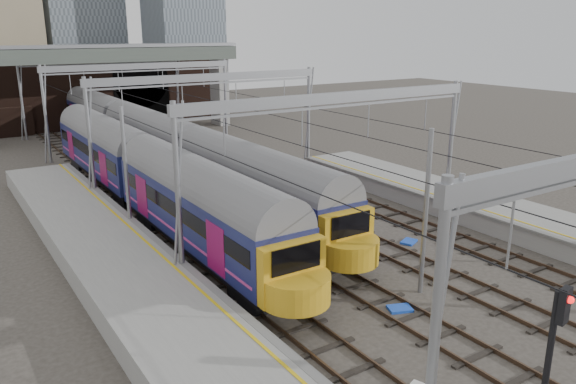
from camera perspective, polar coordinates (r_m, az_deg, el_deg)
ground at (r=23.61m, az=16.80°, el=-11.50°), size 160.00×160.00×0.00m
platform_left at (r=19.64m, az=-9.75°, el=-15.17°), size 4.32×55.00×1.12m
tracks at (r=34.28m, az=-2.49°, el=-1.97°), size 14.40×80.00×0.22m
overhead_line at (r=38.53m, az=-7.61°, el=9.90°), size 16.80×80.00×8.00m
retaining_wall at (r=67.73m, az=-17.85°, el=10.04°), size 28.00×2.75×9.00m
overbridge at (r=61.44m, az=-17.83°, el=12.24°), size 28.00×3.00×9.25m
train_main at (r=52.19m, az=-16.60°, el=6.45°), size 2.77×64.11×4.78m
train_second at (r=34.58m, az=-14.42°, el=1.96°), size 2.82×32.64×4.85m
signal_near_left at (r=15.45m, az=25.21°, el=-14.84°), size 0.38×0.47×4.98m
equip_cover_a at (r=27.34m, az=3.82°, el=-6.76°), size 1.00×0.80×0.11m
equip_cover_b at (r=23.14m, az=11.29°, el=-11.54°), size 1.09×0.94×0.11m
equip_cover_c at (r=30.03m, az=12.18°, el=-4.95°), size 1.08×0.94×0.11m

